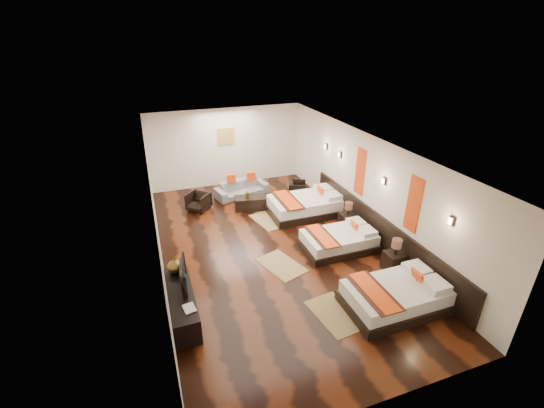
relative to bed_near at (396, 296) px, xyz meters
name	(u,v)px	position (x,y,z in m)	size (l,w,h in m)	color
floor	(270,248)	(-1.70, 2.99, -0.27)	(5.50, 9.50, 0.01)	black
ceiling	(270,145)	(-1.70, 2.99, 2.53)	(5.50, 9.50, 0.01)	white
back_wall	(227,147)	(-1.70, 7.74, 1.13)	(5.50, 0.01, 2.80)	silver
left_wall	(156,217)	(-4.45, 2.99, 1.13)	(0.01, 9.50, 2.80)	silver
right_wall	(366,186)	(1.05, 2.99, 1.13)	(0.01, 9.50, 2.80)	silver
headboard_panel	(377,230)	(1.01, 2.19, 0.18)	(0.08, 6.60, 0.90)	black
bed_near	(396,296)	(0.00, 0.00, 0.00)	(2.07, 1.30, 0.79)	black
bed_mid	(339,240)	(0.00, 2.36, -0.02)	(1.89, 1.19, 0.72)	black
bed_far	(306,205)	(0.00, 4.50, 0.02)	(2.22, 1.40, 0.85)	black
nightstand_a	(394,259)	(0.75, 1.08, 0.03)	(0.43, 0.43, 0.85)	black
nightstand_b	(347,219)	(0.75, 3.24, 0.02)	(0.42, 0.42, 0.83)	black
jute_mat_near	(335,314)	(-1.29, 0.20, -0.26)	(0.75, 1.20, 0.01)	olive
jute_mat_mid	(281,265)	(-1.71, 2.16, -0.26)	(0.75, 1.20, 0.01)	olive
jute_mat_far	(269,220)	(-1.23, 4.46, -0.26)	(0.75, 1.20, 0.01)	olive
tv_console	(182,304)	(-4.20, 1.22, 0.00)	(0.50, 1.80, 0.55)	black
tv	(180,275)	(-4.15, 1.47, 0.54)	(0.89, 0.12, 0.51)	black
book	(184,310)	(-4.20, 0.70, 0.29)	(0.21, 0.28, 0.03)	black
figurine	(175,264)	(-4.20, 1.98, 0.46)	(0.35, 0.35, 0.36)	brown
sofa	(242,189)	(-1.52, 6.48, -0.01)	(1.82, 0.71, 0.53)	slate
armchair_left	(198,202)	(-3.11, 5.88, 0.02)	(0.63, 0.65, 0.59)	black
armchair_right	(297,189)	(0.28, 5.81, 0.00)	(0.57, 0.59, 0.54)	black
coffee_table	(250,203)	(-1.52, 5.43, -0.07)	(1.00, 0.50, 0.40)	black
table_plant	(248,194)	(-1.60, 5.44, 0.25)	(0.22, 0.19, 0.24)	#306020
orange_panel_a	(413,204)	(1.03, 1.09, 1.43)	(0.04, 0.40, 1.30)	#D86014
orange_panel_b	(360,172)	(1.03, 3.29, 1.43)	(0.04, 0.40, 1.30)	#D86014
sconce_near	(451,221)	(1.01, -0.01, 1.58)	(0.07, 0.12, 0.18)	black
sconce_mid	(384,181)	(1.01, 2.19, 1.58)	(0.07, 0.12, 0.18)	black
sconce_far	(340,155)	(1.01, 4.39, 1.58)	(0.07, 0.12, 0.18)	black
sconce_lounge	(326,147)	(1.01, 5.29, 1.58)	(0.07, 0.12, 0.18)	black
gold_artwork	(226,137)	(-1.70, 7.72, 1.53)	(0.60, 0.04, 0.60)	#AD873F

